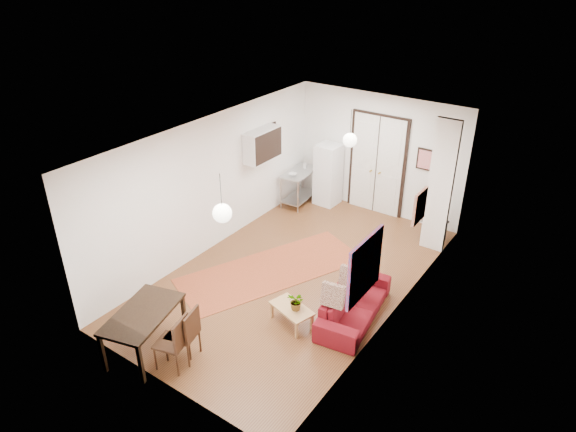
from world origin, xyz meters
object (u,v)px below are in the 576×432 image
Objects in this scene: fridge at (328,175)px; dining_chair_far at (175,335)px; sofa at (354,304)px; kitchen_counter at (299,183)px; dining_chair_near at (186,326)px; dining_table at (143,317)px; black_side_chair at (437,216)px; coffee_table at (292,310)px.

fridge is 1.67× the size of dining_chair_far.
kitchen_counter reaches higher than sofa.
dining_table is at bearing -76.68° from dining_chair_near.
dining_table is 0.70m from dining_chair_near.
fridge is 2.92m from black_side_chair.
black_side_chair reaches higher than kitchen_counter.
kitchen_counter is at bearing -179.38° from dining_chair_near.
fridge reaches higher than coffee_table.
coffee_table is 0.73× the size of kitchen_counter.
dining_table is at bearing -96.34° from dining_chair_far.
sofa is at bearing 130.57° from dining_chair_far.
dining_chair_near reaches higher than black_side_chair.
sofa is 3.57m from dining_table.
dining_table is (0.39, -6.30, -0.11)m from fridge.
fridge reaches higher than dining_table.
coffee_table is 4.77m from kitchen_counter.
coffee_table is 0.55× the size of fridge.
dining_chair_near reaches higher than coffee_table.
kitchen_counter is 1.26× the size of black_side_chair.
coffee_table is at bearing 136.75° from dining_chair_far.
fridge reaches higher than dining_chair_near.
dining_chair_far is (-1.75, -2.57, 0.26)m from sofa.
dining_chair_near reaches higher than kitchen_counter.
sofa is 1.11m from coffee_table.
coffee_table is 0.92× the size of dining_chair_far.
dining_chair_far is at bearing -78.57° from fridge.
fridge is at bearing 174.23° from dining_chair_near.
dining_chair_far is at bearing -79.98° from kitchen_counter.
fridge is at bearing 28.20° from kitchen_counter.
fridge is at bearing 12.66° from black_side_chair.
fridge is at bearing 93.53° from dining_table.
dining_chair_near is 6.15m from black_side_chair.
dining_chair_far is at bearing -15.17° from dining_chair_near.
coffee_table is at bearing 126.44° from sofa.
fridge reaches higher than sofa.
fridge reaches higher than dining_chair_far.
sofa is 4.58m from fridge.
fridge reaches higher than black_side_chair.
coffee_table is 0.57× the size of dining_table.
coffee_table is 2.47m from dining_table.
kitchen_counter is 1.25× the size of dining_chair_far.
kitchen_counter is 0.75× the size of fridge.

